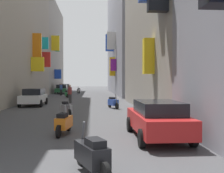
% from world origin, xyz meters
% --- Properties ---
extents(ground_plane, '(140.00, 140.00, 0.00)m').
position_xyz_m(ground_plane, '(0.00, 30.00, 0.00)').
color(ground_plane, '#424244').
extents(building_left_mid_a, '(7.31, 25.76, 19.89)m').
position_xyz_m(building_left_mid_a, '(-8.00, 26.23, 9.94)').
color(building_left_mid_a, '#9E9384').
rests_on(building_left_mid_a, ground).
extents(building_left_mid_b, '(7.24, 20.89, 16.27)m').
position_xyz_m(building_left_mid_b, '(-8.00, 49.55, 8.13)').
color(building_left_mid_b, gray).
rests_on(building_left_mid_b, ground).
extents(building_right_mid_a, '(7.27, 17.67, 13.96)m').
position_xyz_m(building_right_mid_a, '(7.99, 18.03, 6.98)').
color(building_right_mid_a, gray).
rests_on(building_right_mid_a, ground).
extents(building_right_mid_c, '(7.33, 30.16, 21.86)m').
position_xyz_m(building_right_mid_c, '(7.99, 44.91, 10.93)').
color(building_right_mid_c, gray).
rests_on(building_right_mid_c, ground).
extents(parked_car_green, '(1.97, 4.37, 1.47)m').
position_xyz_m(parked_car_green, '(-3.51, 42.87, 0.77)').
color(parked_car_green, '#236638').
rests_on(parked_car_green, ground).
extents(parked_car_silver, '(2.02, 3.91, 1.51)m').
position_xyz_m(parked_car_silver, '(-3.62, 48.84, 0.78)').
color(parked_car_silver, '#B7B7BC').
rests_on(parked_car_silver, ground).
extents(parked_car_white, '(1.85, 4.08, 1.44)m').
position_xyz_m(parked_car_white, '(-3.51, 20.88, 0.76)').
color(parked_car_white, white).
rests_on(parked_car_white, ground).
extents(parked_car_red, '(1.84, 4.29, 1.38)m').
position_xyz_m(parked_car_red, '(3.80, 6.99, 0.73)').
color(parked_car_red, '#B21E1E').
rests_on(parked_car_red, ground).
extents(scooter_orange, '(0.63, 1.94, 1.13)m').
position_xyz_m(scooter_orange, '(0.30, 8.05, 0.46)').
color(scooter_orange, orange).
rests_on(scooter_orange, ground).
extents(scooter_black, '(0.84, 1.90, 1.13)m').
position_xyz_m(scooter_black, '(1.41, 3.26, 0.46)').
color(scooter_black, black).
rests_on(scooter_black, ground).
extents(scooter_silver, '(0.81, 1.92, 1.13)m').
position_xyz_m(scooter_silver, '(-0.13, 13.77, 0.46)').
color(scooter_silver, '#ADADB2').
rests_on(scooter_silver, ground).
extents(scooter_blue, '(0.78, 1.85, 1.13)m').
position_xyz_m(scooter_blue, '(3.03, 18.11, 0.46)').
color(scooter_blue, '#2D4CAD').
rests_on(scooter_blue, ground).
extents(scooter_green, '(0.65, 1.88, 1.13)m').
position_xyz_m(scooter_green, '(-1.72, 31.92, 0.46)').
color(scooter_green, '#287F3D').
rests_on(scooter_green, ground).
extents(scooter_white, '(0.66, 1.82, 1.13)m').
position_xyz_m(scooter_white, '(-0.81, 43.83, 0.46)').
color(scooter_white, silver).
rests_on(scooter_white, ground).
extents(pedestrian_crossing, '(0.51, 0.51, 1.71)m').
position_xyz_m(pedestrian_crossing, '(-0.69, 23.60, 0.86)').
color(pedestrian_crossing, '#363636').
rests_on(pedestrian_crossing, ground).
extents(pedestrian_near_left, '(0.46, 0.46, 1.76)m').
position_xyz_m(pedestrian_near_left, '(-2.98, 36.89, 0.88)').
color(pedestrian_near_left, black).
rests_on(pedestrian_near_left, ground).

